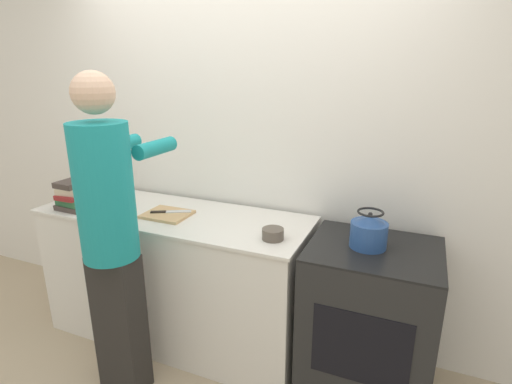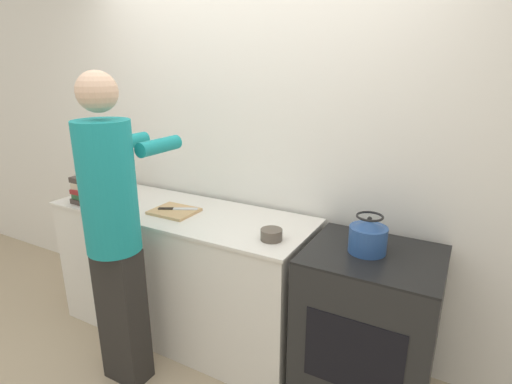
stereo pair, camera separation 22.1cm
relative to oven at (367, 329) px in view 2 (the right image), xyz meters
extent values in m
plane|color=tan|center=(-0.92, -0.30, -0.46)|extent=(12.00, 12.00, 0.00)
cube|color=white|center=(-0.92, 0.39, 0.84)|extent=(8.00, 0.05, 2.60)
cube|color=silver|center=(-1.29, 0.01, -0.01)|extent=(1.80, 0.62, 0.91)
cube|color=silver|center=(-1.29, 0.01, 0.46)|extent=(1.82, 0.64, 0.02)
cube|color=black|center=(0.00, 0.00, -0.01)|extent=(0.69, 0.59, 0.91)
cube|color=black|center=(0.00, 0.00, 0.45)|extent=(0.69, 0.59, 0.01)
cube|color=black|center=(0.00, -0.29, 0.04)|extent=(0.48, 0.01, 0.40)
cube|color=#272522|center=(-1.31, -0.53, -0.03)|extent=(0.27, 0.16, 0.86)
cylinder|color=teal|center=(-1.31, -0.53, 0.76)|extent=(0.30, 0.30, 0.72)
sphere|color=#D1A889|center=(-1.31, -0.53, 1.26)|extent=(0.21, 0.21, 0.21)
cylinder|color=teal|center=(-1.43, -0.25, 0.95)|extent=(0.08, 0.30, 0.08)
cylinder|color=teal|center=(-1.18, -0.25, 0.95)|extent=(0.08, 0.30, 0.08)
cube|color=tan|center=(-1.29, -0.04, 0.47)|extent=(0.28, 0.24, 0.02)
cube|color=silver|center=(-1.23, 0.01, 0.49)|extent=(0.16, 0.11, 0.01)
cube|color=black|center=(-1.35, -0.05, 0.49)|extent=(0.10, 0.07, 0.01)
cylinder|color=#284C8C|center=(-0.04, 0.00, 0.53)|extent=(0.19, 0.19, 0.14)
cone|color=#284C8C|center=(-0.04, 0.00, 0.62)|extent=(0.16, 0.16, 0.03)
sphere|color=black|center=(-0.04, 0.00, 0.64)|extent=(0.02, 0.02, 0.02)
torus|color=black|center=(-0.04, 0.00, 0.66)|extent=(0.14, 0.14, 0.01)
cylinder|color=brown|center=(-0.54, -0.11, 0.50)|extent=(0.12, 0.12, 0.06)
cylinder|color=tan|center=(-2.00, 0.14, 0.55)|extent=(0.12, 0.12, 0.18)
cylinder|color=#28231E|center=(-2.00, 0.14, 0.65)|extent=(0.12, 0.12, 0.01)
cube|color=#423833|center=(-1.94, -0.12, 0.48)|extent=(0.21, 0.27, 0.03)
cube|color=#2D663D|center=(-1.94, -0.13, 0.52)|extent=(0.20, 0.25, 0.05)
cube|color=maroon|center=(-1.93, -0.13, 0.56)|extent=(0.16, 0.28, 0.03)
cube|color=beige|center=(-1.94, -0.13, 0.60)|extent=(0.19, 0.25, 0.04)
cube|color=#423833|center=(-1.95, -0.12, 0.64)|extent=(0.17, 0.26, 0.04)
camera|label=1|loc=(0.17, -2.02, 1.38)|focal=28.00mm
camera|label=2|loc=(0.37, -1.93, 1.38)|focal=28.00mm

